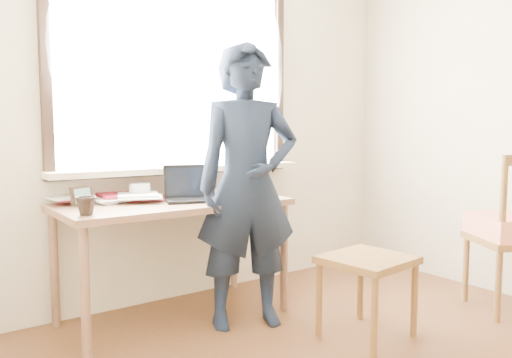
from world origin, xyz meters
TOP-DOWN VIEW (x-y plane):
  - room_shell at (-0.02, 0.20)m, footprint 3.52×4.02m
  - desk at (-0.43, 1.63)m, footprint 1.41×0.70m
  - laptop at (-0.32, 1.59)m, footprint 0.39×0.36m
  - mug_white at (-0.57, 1.81)m, footprint 0.19×0.19m
  - mug_dark at (-1.04, 1.42)m, footprint 0.15×0.15m
  - mouse at (0.01, 1.53)m, footprint 0.09×0.06m
  - desk_clutter at (-0.77, 1.81)m, footprint 0.64×0.52m
  - book_a at (-0.88, 1.81)m, footprint 0.23×0.28m
  - book_b at (0.00, 1.91)m, footprint 0.25×0.30m
  - picture_frame at (-0.96, 1.73)m, footprint 0.14×0.06m
  - work_chair at (0.34, 0.71)m, footprint 0.51×0.49m
  - person at (-0.10, 1.28)m, footprint 0.73×0.60m

SIDE VIEW (x-z plane):
  - work_chair at x=0.34m, z-range 0.16..0.64m
  - desk at x=-0.43m, z-range 0.30..1.05m
  - book_b at x=0.00m, z-range 0.75..0.77m
  - book_a at x=-0.88m, z-range 0.75..0.78m
  - mouse at x=0.01m, z-range 0.75..0.79m
  - desk_clutter at x=-0.77m, z-range 0.75..0.81m
  - mug_dark at x=-1.04m, z-range 0.75..0.85m
  - laptop at x=-0.32m, z-range 0.70..0.92m
  - mug_white at x=-0.57m, z-range 0.75..0.86m
  - picture_frame at x=-0.96m, z-range 0.75..0.86m
  - person at x=-0.10m, z-range 0.00..1.72m
  - room_shell at x=-0.02m, z-range 0.33..2.94m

